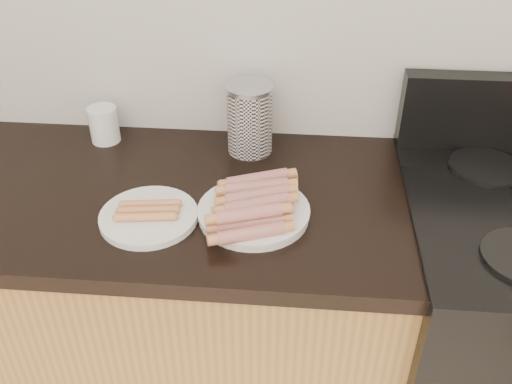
# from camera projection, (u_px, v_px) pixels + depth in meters

# --- Properties ---
(cabinet_base) EXTENTS (2.20, 0.59, 0.86)m
(cabinet_base) POSITION_uv_depth(u_px,v_px,m) (4.00, 314.00, 1.67)
(cabinet_base) COLOR olive
(cabinet_base) RESTS_ON floor
(burner_far_left) EXTENTS (0.18, 0.18, 0.01)m
(burner_far_left) POSITION_uv_depth(u_px,v_px,m) (486.00, 167.00, 1.43)
(burner_far_left) COLOR black
(burner_far_left) RESTS_ON stove
(main_plate) EXTENTS (0.26, 0.26, 0.02)m
(main_plate) POSITION_uv_depth(u_px,v_px,m) (254.00, 214.00, 1.28)
(main_plate) COLOR white
(main_plate) RESTS_ON counter_slab
(side_plate) EXTENTS (0.27, 0.27, 0.02)m
(side_plate) POSITION_uv_depth(u_px,v_px,m) (149.00, 217.00, 1.27)
(side_plate) COLOR white
(side_plate) RESTS_ON counter_slab
(hotdog_pile) EXTENTS (0.14, 0.27, 0.06)m
(hotdog_pile) POSITION_uv_depth(u_px,v_px,m) (254.00, 201.00, 1.26)
(hotdog_pile) COLOR maroon
(hotdog_pile) RESTS_ON main_plate
(plain_sausages) EXTENTS (0.13, 0.08, 0.02)m
(plain_sausages) POSITION_uv_depth(u_px,v_px,m) (148.00, 210.00, 1.26)
(plain_sausages) COLOR #C87754
(plain_sausages) RESTS_ON side_plate
(canister) EXTENTS (0.12, 0.12, 0.19)m
(canister) POSITION_uv_depth(u_px,v_px,m) (250.00, 119.00, 1.47)
(canister) COLOR white
(canister) RESTS_ON counter_slab
(mug) EXTENTS (0.09, 0.09, 0.10)m
(mug) POSITION_uv_depth(u_px,v_px,m) (104.00, 125.00, 1.54)
(mug) COLOR silver
(mug) RESTS_ON counter_slab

